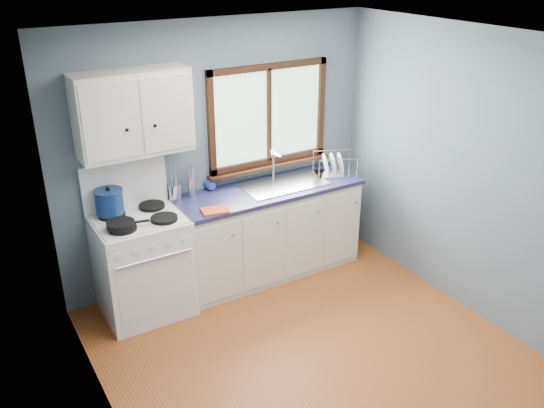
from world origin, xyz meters
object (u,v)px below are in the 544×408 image
base_cabinets (268,235)px  dish_rack (334,168)px  gas_range (142,262)px  utensil_crock (175,191)px  skillet (121,224)px  sink (283,190)px  thermos (191,182)px  stockpot (109,201)px

base_cabinets → dish_rack: dish_rack is taller
gas_range → utensil_crock: bearing=27.3°
base_cabinets → skillet: (-1.49, -0.18, 0.57)m
sink → dish_rack: size_ratio=1.67×
skillet → thermos: bearing=36.7°
base_cabinets → stockpot: stockpot is taller
base_cabinets → skillet: 1.61m
utensil_crock → thermos: 0.17m
utensil_crock → skillet: bearing=-148.7°
sink → stockpot: sink is taller
gas_range → utensil_crock: size_ratio=3.57×
thermos → sink: bearing=-11.8°
gas_range → stockpot: (-0.19, 0.16, 0.57)m
gas_range → dish_rack: (2.10, 0.02, 0.48)m
base_cabinets → gas_range: bearing=-179.2°
gas_range → skillet: bearing=-140.5°
stockpot → thermos: thermos is taller
stockpot → thermos: 0.78m
gas_range → sink: gas_range is taller
thermos → dish_rack: (1.50, -0.19, -0.09)m
base_cabinets → dish_rack: (0.79, -0.00, 0.57)m
stockpot → dish_rack: 2.29m
utensil_crock → sink: bearing=-11.5°
sink → thermos: 0.93m
skillet → utensil_crock: (0.63, 0.39, 0.02)m
skillet → stockpot: bearing=101.1°
sink → stockpot: size_ratio=3.02×
thermos → dish_rack: size_ratio=0.60×
sink → dish_rack: sink is taller
skillet → stockpot: stockpot is taller
thermos → base_cabinets: bearing=-14.6°
gas_range → thermos: (0.59, 0.20, 0.58)m
base_cabinets → stockpot: (-1.49, 0.14, 0.66)m
utensil_crock → dish_rack: size_ratio=0.76×
base_cabinets → utensil_crock: utensil_crock is taller
thermos → skillet: bearing=-155.3°
thermos → dish_rack: thermos is taller
sink → thermos: bearing=168.2°
base_cabinets → skillet: skillet is taller
base_cabinets → utensil_crock: 1.06m
skillet → utensil_crock: 0.74m
dish_rack → sink: bearing=-157.1°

